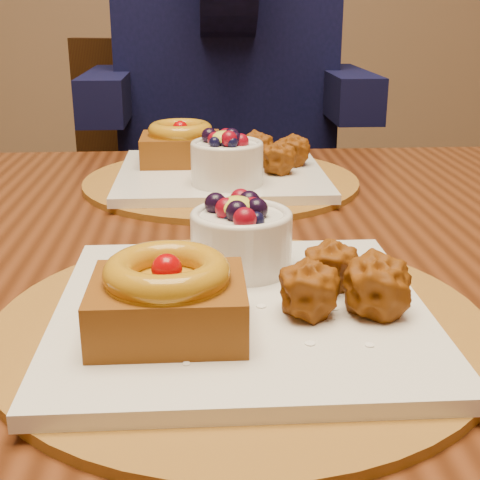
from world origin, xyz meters
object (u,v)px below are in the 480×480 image
place_setting_near (237,297)px  diner (225,20)px  dining_table (229,300)px  place_setting_far (219,166)px  chair_far (151,224)px

place_setting_near → diner: (0.03, 0.98, 0.18)m
dining_table → diner: bearing=87.8°
place_setting_near → place_setting_far: (-0.00, 0.43, 0.00)m
place_setting_far → diner: size_ratio=0.42×
place_setting_far → diner: diner is taller
dining_table → place_setting_near: 0.24m
dining_table → place_setting_far: 0.24m
chair_far → diner: size_ratio=1.02×
place_setting_far → chair_far: chair_far is taller
place_setting_near → diner: diner is taller
diner → place_setting_near: bearing=-86.9°
place_setting_near → chair_far: size_ratio=0.41×
dining_table → place_setting_far: bearing=90.8°
place_setting_near → chair_far: bearing=98.0°
place_setting_far → diner: bearing=86.6°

